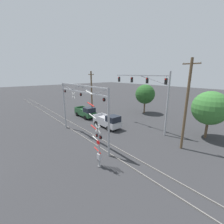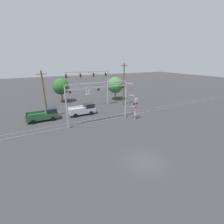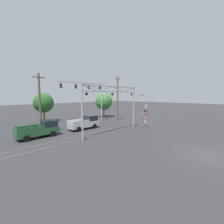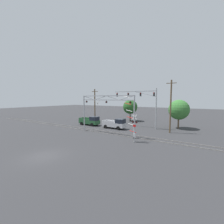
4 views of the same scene
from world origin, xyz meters
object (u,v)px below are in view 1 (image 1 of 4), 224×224
Objects in this scene: crossing_gantry at (81,102)px; background_tree_far_left_verge at (210,108)px; crossing_signal_mast at (98,144)px; traffic_signal_span at (153,91)px; pickup_truck_following at (86,112)px; utility_pole_left at (92,94)px; utility_pole_right at (186,105)px; background_tree_beyond_span at (145,94)px; pickup_truck_lead at (108,121)px.

crossing_gantry is 1.77× the size of background_tree_far_left_verge.
crossing_signal_mast reaches higher than background_tree_far_left_verge.
traffic_signal_span is at bearing 67.82° from crossing_gantry.
utility_pole_left is (0.57, 1.11, 3.51)m from pickup_truck_following.
background_tree_beyond_span is at bearing 143.50° from utility_pole_right.
utility_pole_right is at bearing 70.46° from crossing_signal_mast.
crossing_gantry is 1.09× the size of traffic_signal_span.
background_tree_far_left_verge is at bearing 51.54° from crossing_gantry.
crossing_gantry is 1.11× the size of utility_pole_right.
pickup_truck_lead is 12.37m from background_tree_beyond_span.
background_tree_beyond_span is at bearing 133.26° from traffic_signal_span.
traffic_signal_span is 8.25m from pickup_truck_lead.
traffic_signal_span reaches higher than pickup_truck_lead.
utility_pole_left is at bearing -166.78° from traffic_signal_span.
traffic_signal_span is (-2.42, 11.22, 3.77)m from crossing_signal_mast.
traffic_signal_span is 13.92m from pickup_truck_following.
pickup_truck_lead is 0.52× the size of utility_pole_right.
pickup_truck_following is at bearing 147.45° from crossing_gantry.
traffic_signal_span is at bearing -151.38° from background_tree_far_left_verge.
traffic_signal_span is at bearing 17.40° from pickup_truck_following.
utility_pole_right is at bearing -18.41° from traffic_signal_span.
utility_pole_right is (5.72, -1.90, -0.90)m from traffic_signal_span.
crossing_gantry reaches higher than background_tree_far_left_verge.
traffic_signal_span is 1.91× the size of pickup_truck_following.
crossing_gantry reaches higher than background_tree_beyond_span.
utility_pole_left is 17.58m from utility_pole_right.
utility_pole_right reaches higher than background_tree_beyond_span.
crossing_signal_mast is at bearing -105.11° from background_tree_far_left_verge.
background_tree_beyond_span is at bearing 66.19° from utility_pole_left.
traffic_signal_span is 1.64× the size of background_tree_beyond_span.
pickup_truck_lead is 7.31m from pickup_truck_following.
traffic_signal_span is 7.53m from background_tree_far_left_verge.
utility_pole_right reaches higher than traffic_signal_span.
utility_pole_left is (-14.25, 8.44, 2.28)m from crossing_signal_mast.
utility_pole_right is 1.59× the size of background_tree_far_left_verge.
utility_pole_left is (-6.73, 1.35, 3.51)m from pickup_truck_lead.
utility_pole_right is 1.61× the size of background_tree_beyond_span.
utility_pole_right is (17.55, 0.87, 0.58)m from utility_pole_left.
utility_pole_right reaches higher than pickup_truck_lead.
pickup_truck_lead and pickup_truck_following have the same top height.
background_tree_beyond_span is at bearing 117.02° from crossing_signal_mast.
crossing_gantry is 2.14× the size of pickup_truck_lead.
background_tree_far_left_verge is (11.49, 7.61, 3.06)m from pickup_truck_lead.
utility_pole_left is at bearing 168.68° from pickup_truck_lead.
background_tree_far_left_verge is (0.67, 5.39, -1.04)m from utility_pole_right.
crossing_gantry is at bearing -32.55° from pickup_truck_following.
background_tree_far_left_verge is at bearing 28.62° from traffic_signal_span.
crossing_gantry is at bearing -39.42° from utility_pole_left.
traffic_signal_span is 6.10m from utility_pole_right.
utility_pole_left is at bearing -177.15° from utility_pole_right.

